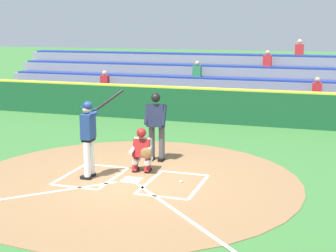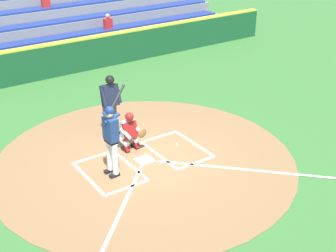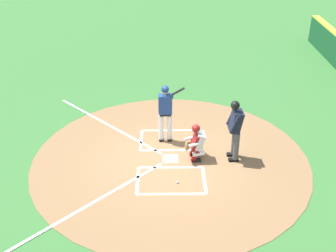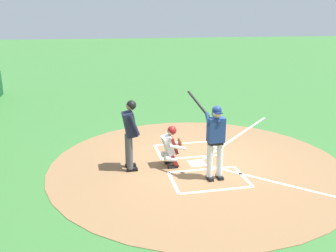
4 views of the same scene
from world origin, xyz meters
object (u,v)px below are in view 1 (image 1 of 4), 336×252
Objects in this scene: batter at (89,134)px; catcher at (142,149)px; plate_umpire at (156,122)px; baseball at (181,182)px.

catcher is at bearing -139.60° from batter.
plate_umpire is at bearing -117.30° from batter.
batter is at bearing 62.70° from plate_umpire.
batter is at bearing 40.40° from catcher.
plate_umpire is (-1.01, -1.95, -0.02)m from batter.
catcher is (-1.01, -0.86, -0.51)m from batter.
batter is 1.88× the size of catcher.
plate_umpire is 2.28m from baseball.
batter reaches higher than baseball.
baseball is at bearing 154.46° from catcher.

